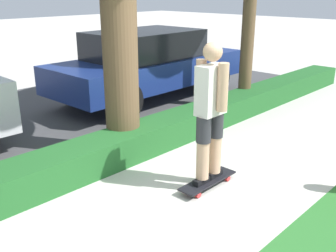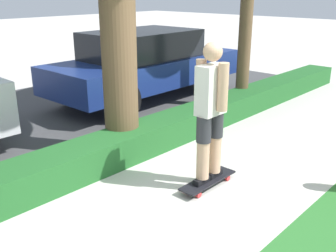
% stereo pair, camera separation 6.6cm
% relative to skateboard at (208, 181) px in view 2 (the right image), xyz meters
% --- Properties ---
extents(ground_plane, '(60.00, 60.00, 0.00)m').
position_rel_skateboard_xyz_m(ground_plane, '(-0.47, -0.17, -0.08)').
color(ground_plane, beige).
extents(street_asphalt, '(14.54, 5.00, 0.01)m').
position_rel_skateboard_xyz_m(street_asphalt, '(-0.47, 4.03, -0.07)').
color(street_asphalt, '#474749').
rests_on(street_asphalt, ground_plane).
extents(hedge_row, '(14.54, 0.60, 0.42)m').
position_rel_skateboard_xyz_m(hedge_row, '(-0.47, 1.43, 0.13)').
color(hedge_row, '#236028').
rests_on(hedge_row, ground_plane).
extents(skateboard, '(0.89, 0.24, 0.09)m').
position_rel_skateboard_xyz_m(skateboard, '(0.00, 0.00, 0.00)').
color(skateboard, black).
rests_on(skateboard, ground_plane).
extents(skater_person, '(0.50, 0.44, 1.72)m').
position_rel_skateboard_xyz_m(skater_person, '(0.00, -0.00, 0.93)').
color(skater_person, black).
rests_on(skater_person, skateboard).
extents(parked_car_middle, '(4.61, 1.85, 1.52)m').
position_rel_skateboard_xyz_m(parked_car_middle, '(2.40, 3.59, 0.73)').
color(parked_car_middle, navy).
rests_on(parked_car_middle, ground_plane).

